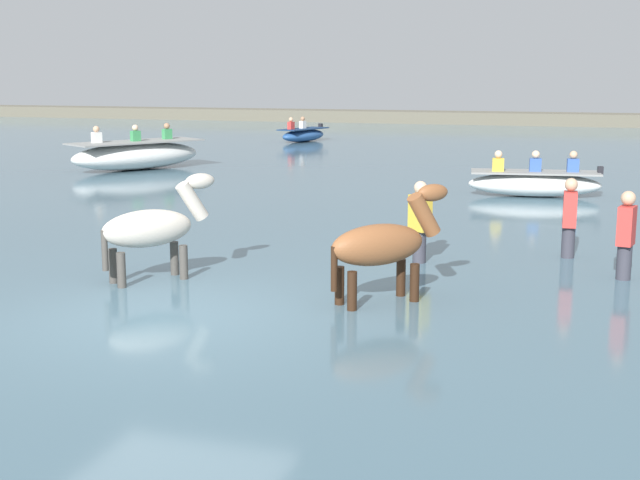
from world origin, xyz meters
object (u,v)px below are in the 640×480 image
(boat_mid_channel, at_px, (535,183))
(person_onlooker_left, at_px, (569,227))
(horse_lead_pinto, at_px, (152,231))
(boat_near_port, at_px, (303,135))
(person_spectator_far, at_px, (625,246))
(person_onlooker_right, at_px, (420,232))
(boat_mid_outer, at_px, (136,155))
(horse_trailing_chestnut, at_px, (383,248))

(boat_mid_channel, xyz_separation_m, person_onlooker_left, (0.93, -6.77, 0.17))
(horse_lead_pinto, height_order, boat_near_port, horse_lead_pinto)
(horse_lead_pinto, distance_m, person_spectator_far, 6.48)
(person_onlooker_right, relative_size, person_onlooker_left, 1.00)
(boat_near_port, relative_size, boat_mid_outer, 0.66)
(horse_lead_pinto, bearing_deg, person_spectator_far, 17.58)
(horse_lead_pinto, bearing_deg, horse_trailing_chestnut, -3.55)
(boat_near_port, xyz_separation_m, boat_mid_outer, (-1.42, -11.33, 0.14))
(horse_trailing_chestnut, height_order, person_spectator_far, horse_trailing_chestnut)
(boat_mid_outer, bearing_deg, horse_lead_pinto, -60.21)
(boat_mid_outer, height_order, person_onlooker_left, boat_mid_outer)
(horse_lead_pinto, xyz_separation_m, boat_near_port, (-5.64, 23.66, -0.40))
(boat_near_port, distance_m, boat_mid_outer, 11.42)
(boat_mid_channel, xyz_separation_m, boat_mid_outer, (-11.54, 2.33, 0.12))
(boat_mid_outer, bearing_deg, horse_trailing_chestnut, -50.52)
(person_onlooker_right, bearing_deg, boat_near_port, 112.56)
(horse_lead_pinto, xyz_separation_m, boat_mid_channel, (4.47, 10.00, -0.38))
(boat_mid_channel, relative_size, person_onlooker_right, 1.90)
(boat_mid_outer, bearing_deg, person_spectator_far, -38.09)
(horse_lead_pinto, relative_size, person_onlooker_left, 1.12)
(horse_trailing_chestnut, bearing_deg, person_spectator_far, 36.56)
(horse_lead_pinto, bearing_deg, boat_near_port, 103.41)
(boat_near_port, height_order, person_spectator_far, person_spectator_far)
(boat_mid_channel, bearing_deg, person_spectator_far, -78.05)
(boat_mid_outer, distance_m, person_onlooker_right, 14.47)
(boat_mid_outer, xyz_separation_m, person_onlooker_left, (12.46, -9.10, 0.05))
(horse_lead_pinto, relative_size, boat_near_port, 0.66)
(person_onlooker_left, bearing_deg, person_onlooker_right, -154.09)
(horse_lead_pinto, bearing_deg, boat_mid_channel, 65.90)
(boat_mid_outer, distance_m, person_onlooker_left, 15.43)
(boat_mid_channel, relative_size, boat_near_port, 1.12)
(horse_trailing_chestnut, height_order, person_onlooker_right, horse_trailing_chestnut)
(person_onlooker_left, bearing_deg, horse_trailing_chestnut, -121.88)
(boat_mid_outer, height_order, person_onlooker_right, boat_mid_outer)
(horse_trailing_chestnut, xyz_separation_m, person_spectator_far, (2.91, 2.16, -0.22))
(person_spectator_far, bearing_deg, horse_trailing_chestnut, -143.44)
(boat_near_port, xyz_separation_m, person_onlooker_left, (11.04, -20.43, 0.19))
(boat_near_port, relative_size, person_spectator_far, 1.70)
(horse_lead_pinto, height_order, boat_mid_channel, horse_lead_pinto)
(horse_lead_pinto, xyz_separation_m, boat_mid_outer, (-7.06, 12.33, -0.27))
(horse_trailing_chestnut, relative_size, person_onlooker_left, 1.13)
(person_onlooker_right, distance_m, person_spectator_far, 2.91)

